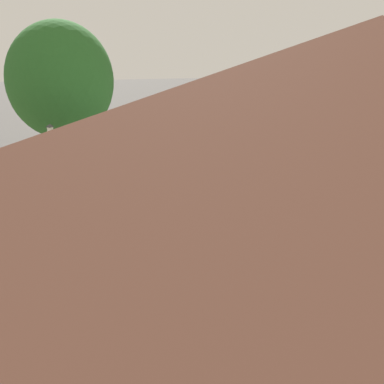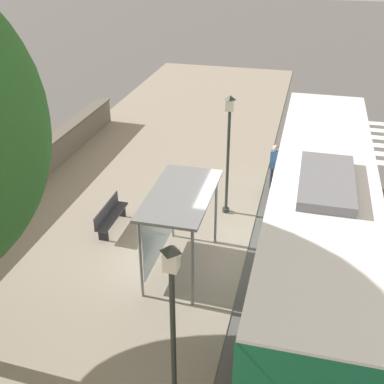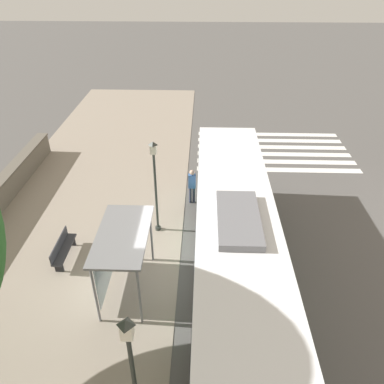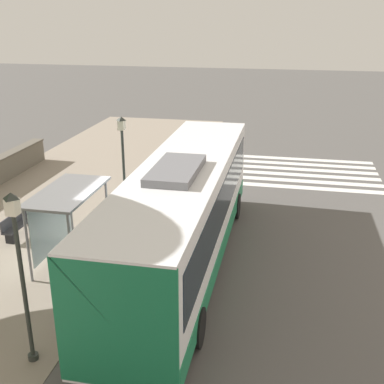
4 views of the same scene
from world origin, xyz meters
name	(u,v)px [view 4 (image 4 of 4)]	position (x,y,z in m)	size (l,w,h in m)	color
ground_plane	(130,258)	(0.00, 0.00, 0.00)	(120.00, 120.00, 0.00)	#514F4C
sidewalk_plaza	(7,245)	(-4.50, 0.00, 0.01)	(9.00, 44.00, 0.02)	gray
crosswalk_stripes	(288,171)	(5.00, 10.58, 0.00)	(9.00, 5.25, 0.01)	silver
bus	(183,212)	(1.89, -0.21, 1.88)	(2.61, 12.13, 3.64)	white
bus_shelter	(64,203)	(-1.88, -0.59, 2.04)	(1.66, 3.22, 2.46)	slate
pedestrian	(174,182)	(0.33, 4.87, 1.04)	(0.34, 0.23, 1.76)	#2D3347
bench	(19,223)	(-4.50, 0.85, 0.48)	(0.40, 1.85, 0.88)	#333338
street_lamp_near	(123,161)	(-1.05, 2.74, 2.47)	(0.28, 0.28, 4.15)	#2D332D
street_lamp_far	(21,266)	(-0.60, -5.26, 2.49)	(0.28, 0.28, 4.18)	#2D332D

